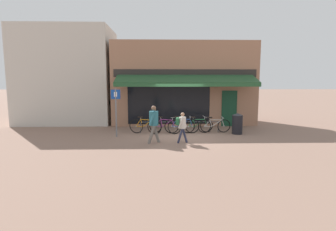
{
  "coord_description": "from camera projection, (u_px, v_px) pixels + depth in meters",
  "views": [
    {
      "loc": [
        -1.0,
        -12.57,
        2.6
      ],
      "look_at": [
        -0.65,
        -0.51,
        1.05
      ],
      "focal_mm": 28.0,
      "sensor_mm": 36.0,
      "label": 1
    }
  ],
  "objects": [
    {
      "name": "ground_plane",
      "position": [
        181.0,
        135.0,
        12.82
      ],
      "size": [
        160.0,
        160.0,
        0.0
      ],
      "primitive_type": "plane",
      "color": "#846656"
    },
    {
      "name": "shop_front",
      "position": [
        183.0,
        84.0,
        16.64
      ],
      "size": [
        8.68,
        4.44,
        4.99
      ],
      "color": "#9E7056",
      "rests_on": "ground_plane"
    },
    {
      "name": "neighbour_building",
      "position": [
        68.0,
        76.0,
        16.88
      ],
      "size": [
        5.69,
        4.0,
        5.94
      ],
      "color": "beige",
      "rests_on": "ground_plane"
    },
    {
      "name": "bike_rack_rail",
      "position": [
        180.0,
        123.0,
        13.51
      ],
      "size": [
        4.13,
        0.04,
        0.57
      ],
      "color": "#47494F",
      "rests_on": "ground_plane"
    },
    {
      "name": "bicycle_orange",
      "position": [
        145.0,
        126.0,
        13.15
      ],
      "size": [
        1.67,
        0.75,
        0.89
      ],
      "rotation": [
        0.1,
        0.0,
        -0.33
      ],
      "color": "black",
      "rests_on": "ground_plane"
    },
    {
      "name": "bicycle_purple",
      "position": [
        165.0,
        126.0,
        13.31
      ],
      "size": [
        1.65,
        0.79,
        0.87
      ],
      "rotation": [
        -0.11,
        0.0,
        -0.4
      ],
      "color": "black",
      "rests_on": "ground_plane"
    },
    {
      "name": "bicycle_blue",
      "position": [
        182.0,
        126.0,
        13.3
      ],
      "size": [
        1.78,
        0.52,
        0.88
      ],
      "rotation": [
        0.01,
        0.0,
        0.02
      ],
      "color": "black",
      "rests_on": "ground_plane"
    },
    {
      "name": "bicycle_green",
      "position": [
        197.0,
        125.0,
        13.43
      ],
      "size": [
        1.67,
        0.54,
        0.85
      ],
      "rotation": [
        0.03,
        0.0,
        0.22
      ],
      "color": "black",
      "rests_on": "ground_plane"
    },
    {
      "name": "bicycle_silver",
      "position": [
        214.0,
        126.0,
        13.45
      ],
      "size": [
        1.72,
        0.52,
        0.84
      ],
      "rotation": [
        0.1,
        0.0,
        0.08
      ],
      "color": "black",
      "rests_on": "ground_plane"
    },
    {
      "name": "pedestrian_adult",
      "position": [
        154.0,
        120.0,
        11.11
      ],
      "size": [
        0.55,
        0.68,
        1.62
      ],
      "rotation": [
        0.0,
        0.0,
        0.12
      ],
      "color": "slate",
      "rests_on": "ground_plane"
    },
    {
      "name": "pedestrian_child",
      "position": [
        182.0,
        124.0,
        11.17
      ],
      "size": [
        0.54,
        0.41,
        1.32
      ],
      "rotation": [
        0.0,
        0.0,
        -0.16
      ],
      "color": "#282D47",
      "rests_on": "ground_plane"
    },
    {
      "name": "litter_bin",
      "position": [
        237.0,
        124.0,
        13.13
      ],
      "size": [
        0.53,
        0.53,
        1.05
      ],
      "color": "black",
      "rests_on": "ground_plane"
    },
    {
      "name": "parking_sign",
      "position": [
        116.0,
        107.0,
        12.33
      ],
      "size": [
        0.44,
        0.07,
        2.31
      ],
      "color": "slate",
      "rests_on": "ground_plane"
    }
  ]
}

